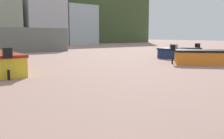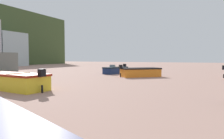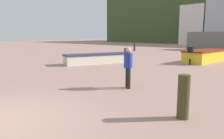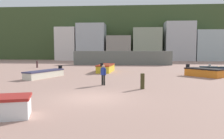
# 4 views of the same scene
# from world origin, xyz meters

# --- Properties ---
(ground_plane) EXTENTS (160.00, 160.00, 0.00)m
(ground_plane) POSITION_xyz_m (0.00, 0.00, 0.00)
(ground_plane) COLOR #A27B6E
(headland_hill) EXTENTS (90.00, 32.00, 14.64)m
(headland_hill) POSITION_xyz_m (0.00, 66.00, 7.32)
(headland_hill) COLOR #3D4F2B
(headland_hill) RESTS_ON ground
(harbor_pier) EXTENTS (17.96, 2.40, 2.56)m
(harbor_pier) POSITION_xyz_m (0.75, 30.00, 1.28)
(harbor_pier) COLOR slate
(harbor_pier) RESTS_ON ground
(townhouse_far_left) EXTENTS (5.19, 6.56, 8.53)m
(townhouse_far_left) POSITION_xyz_m (-14.40, 47.28, 4.26)
(townhouse_far_left) COLOR silver
(townhouse_far_left) RESTS_ON ground
(townhouse_left) EXTENTS (7.12, 6.06, 9.44)m
(townhouse_left) POSITION_xyz_m (-7.93, 47.03, 4.72)
(townhouse_left) COLOR #B2B8BD
(townhouse_left) RESTS_ON ground
(townhouse_centre_left) EXTENTS (6.16, 5.09, 6.30)m
(townhouse_centre_left) POSITION_xyz_m (-0.76, 46.54, 3.15)
(townhouse_centre_left) COLOR gray
(townhouse_centre_left) RESTS_ON ground
(townhouse_centre) EXTENTS (7.09, 5.78, 8.23)m
(townhouse_centre) POSITION_xyz_m (6.38, 46.89, 4.11)
(townhouse_centre) COLOR #959F86
(townhouse_centre) RESTS_ON ground
(townhouse_centre_right) EXTENTS (7.12, 5.55, 9.71)m
(townhouse_centre_right) POSITION_xyz_m (14.41, 46.78, 4.85)
(townhouse_centre_right) COLOR #BBBCC0
(townhouse_centre_right) RESTS_ON ground
(townhouse_right) EXTENTS (6.48, 6.47, 7.61)m
(townhouse_right) POSITION_xyz_m (21.46, 47.24, 3.80)
(townhouse_right) COLOR #ADBEC0
(townhouse_right) RESTS_ON ground
(boat_orange_2) EXTENTS (3.86, 4.03, 1.19)m
(boat_orange_2) POSITION_xyz_m (10.04, 11.72, 0.44)
(boat_orange_2) COLOR orange
(boat_orange_2) RESTS_ON ground
(boat_cream_4) EXTENTS (2.83, 5.09, 1.08)m
(boat_cream_4) POSITION_xyz_m (-6.31, 9.33, 0.39)
(boat_cream_4) COLOR beige
(boat_cream_4) RESTS_ON ground
(boat_navy_5) EXTENTS (3.80, 1.99, 1.11)m
(boat_navy_5) POSITION_xyz_m (12.46, 15.53, 0.41)
(boat_navy_5) COLOR navy
(boat_navy_5) RESTS_ON ground
(boat_yellow_6) EXTENTS (2.00, 5.11, 1.26)m
(boat_yellow_6) POSITION_xyz_m (-0.84, 15.95, 0.48)
(boat_yellow_6) COLOR gold
(boat_yellow_6) RESTS_ON ground
(mooring_post_near_water) EXTENTS (0.26, 0.26, 1.05)m
(mooring_post_near_water) POSITION_xyz_m (-12.25, 21.73, 0.52)
(mooring_post_near_water) COLOR #452B2D
(mooring_post_near_water) RESTS_ON ground
(mooring_post_mid_beach) EXTENTS (0.30, 0.30, 1.12)m
(mooring_post_mid_beach) POSITION_xyz_m (3.18, 3.38, 0.56)
(mooring_post_mid_beach) COLOR #3D391D
(mooring_post_mid_beach) RESTS_ON ground
(beach_walker_foreground) EXTENTS (0.49, 0.47, 1.62)m
(beach_walker_foreground) POSITION_xyz_m (0.17, 4.92, 0.95)
(beach_walker_foreground) COLOR black
(beach_walker_foreground) RESTS_ON ground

